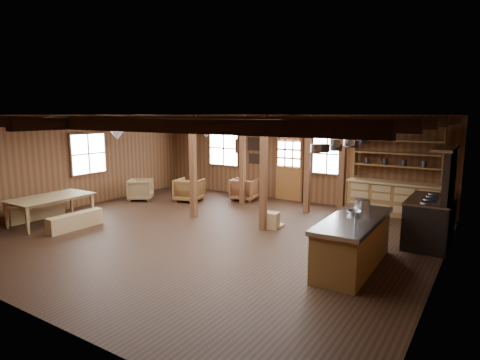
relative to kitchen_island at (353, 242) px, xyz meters
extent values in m
cube|color=black|center=(-3.60, 0.23, -0.49)|extent=(10.00, 9.00, 0.02)
cube|color=black|center=(-3.60, 0.23, 2.33)|extent=(10.00, 9.00, 0.02)
cube|color=#502C17|center=(-8.61, 0.23, 0.92)|extent=(0.02, 9.00, 2.80)
cube|color=#502C17|center=(1.41, 0.23, 0.92)|extent=(0.02, 9.00, 2.80)
cube|color=#502C17|center=(-3.60, 4.74, 0.92)|extent=(10.00, 0.02, 2.80)
cube|color=#502C17|center=(-3.60, -4.28, 0.92)|extent=(10.00, 0.02, 2.80)
cube|color=black|center=(-3.60, -3.27, 2.20)|extent=(9.80, 0.12, 0.18)
cube|color=black|center=(-3.60, -1.77, 2.20)|extent=(9.80, 0.12, 0.18)
cube|color=black|center=(-3.60, -0.27, 2.20)|extent=(9.80, 0.12, 0.18)
cube|color=black|center=(-3.60, 1.23, 2.20)|extent=(9.80, 0.12, 0.18)
cube|color=black|center=(-3.60, 2.73, 2.20)|extent=(9.80, 0.12, 0.18)
cube|color=black|center=(-3.60, 4.03, 2.20)|extent=(9.80, 0.12, 0.18)
cube|color=black|center=(-3.60, 0.23, 2.20)|extent=(0.18, 8.82, 0.18)
cube|color=#402412|center=(-4.80, 1.23, 0.92)|extent=(0.15, 0.15, 2.80)
cube|color=#402412|center=(-4.60, 3.43, 0.92)|extent=(0.15, 0.15, 2.80)
cube|color=#402412|center=(-2.60, 1.23, 0.92)|extent=(0.15, 0.15, 2.80)
cube|color=#402412|center=(-2.40, 3.43, 0.92)|extent=(0.15, 0.15, 2.80)
cube|color=#402412|center=(-1.00, 2.23, 0.92)|extent=(0.15, 0.15, 2.80)
cube|color=brown|center=(-3.60, 4.68, 0.07)|extent=(0.90, 0.06, 1.10)
cube|color=#402412|center=(-4.08, 4.68, 0.57)|extent=(0.06, 0.08, 2.10)
cube|color=#402412|center=(-3.12, 4.68, 0.57)|extent=(0.06, 0.08, 2.10)
cube|color=#402412|center=(-3.60, 4.68, 1.64)|extent=(1.02, 0.08, 0.06)
cube|color=white|center=(-3.60, 4.68, 1.07)|extent=(0.84, 0.02, 0.90)
cube|color=white|center=(-6.20, 4.69, 1.12)|extent=(1.20, 0.02, 1.20)
cube|color=#402412|center=(-6.20, 4.69, 1.12)|extent=(1.32, 0.06, 1.32)
cube|color=white|center=(-2.30, 4.69, 1.12)|extent=(0.90, 0.02, 1.20)
cube|color=#402412|center=(-2.30, 4.69, 1.12)|extent=(1.02, 0.06, 1.32)
cube|color=white|center=(-8.56, 0.73, 1.12)|extent=(0.02, 1.20, 1.20)
cube|color=#402412|center=(-8.56, 0.73, 1.12)|extent=(0.14, 1.24, 1.32)
cube|color=beige|center=(-4.90, 4.69, 1.32)|extent=(0.50, 0.03, 0.40)
cube|color=black|center=(-4.90, 4.68, 1.32)|extent=(0.55, 0.02, 0.45)
cube|color=beige|center=(-5.50, 4.69, 1.22)|extent=(0.35, 0.03, 0.45)
cube|color=black|center=(-5.50, 4.68, 1.22)|extent=(0.40, 0.02, 0.50)
cube|color=beige|center=(-4.90, 4.69, 0.82)|extent=(0.40, 0.03, 0.30)
cube|color=black|center=(-4.90, 4.68, 0.82)|extent=(0.45, 0.02, 0.35)
cube|color=brown|center=(-0.20, 4.43, -0.03)|extent=(2.50, 0.55, 0.90)
cube|color=olive|center=(-0.20, 4.41, 0.45)|extent=(2.55, 0.60, 0.06)
cube|color=brown|center=(-0.20, 4.48, 0.92)|extent=(2.30, 0.35, 0.04)
cube|color=brown|center=(-0.20, 4.48, 1.27)|extent=(2.30, 0.35, 0.04)
cube|color=brown|center=(-0.20, 4.48, 1.62)|extent=(2.30, 0.35, 0.04)
cube|color=brown|center=(-1.35, 4.48, 1.27)|extent=(0.04, 0.35, 1.40)
cube|color=brown|center=(0.95, 4.48, 1.27)|extent=(0.04, 0.35, 1.40)
cylinder|color=#2F2F32|center=(-6.60, 0.23, 2.10)|extent=(0.02, 0.02, 0.45)
cone|color=silver|center=(-6.60, 0.23, 1.77)|extent=(0.36, 0.36, 0.22)
cylinder|color=#2F2F32|center=(-5.10, 2.23, 2.10)|extent=(0.02, 0.02, 0.45)
cone|color=silver|center=(-5.10, 2.23, 1.77)|extent=(0.36, 0.36, 0.22)
cylinder|color=#2F2F32|center=(-0.42, 0.53, 2.07)|extent=(0.04, 3.00, 0.04)
cylinder|color=#2F2F32|center=(-0.46, -0.82, 1.96)|extent=(0.01, 0.01, 0.22)
cylinder|color=#B7BABE|center=(-0.46, -0.82, 1.78)|extent=(0.18, 0.18, 0.14)
cylinder|color=#2F2F32|center=(-0.47, -0.48, 1.95)|extent=(0.01, 0.01, 0.24)
cylinder|color=#2F2F32|center=(-0.47, -0.48, 1.76)|extent=(0.24, 0.24, 0.14)
cylinder|color=#2F2F32|center=(-0.36, -0.14, 1.99)|extent=(0.01, 0.01, 0.17)
cylinder|color=#B7BABE|center=(-0.36, -0.14, 1.83)|extent=(0.20, 0.20, 0.14)
cylinder|color=#2F2F32|center=(-0.46, 0.19, 1.94)|extent=(0.01, 0.01, 0.27)
cylinder|color=#2F2F32|center=(-0.46, 0.19, 1.73)|extent=(0.22, 0.22, 0.14)
cylinder|color=#2F2F32|center=(-0.32, 0.53, 1.98)|extent=(0.01, 0.01, 0.19)
cylinder|color=#B7BABE|center=(-0.32, 0.53, 1.81)|extent=(0.23, 0.23, 0.14)
cylinder|color=#2F2F32|center=(-0.36, 0.87, 1.95)|extent=(0.01, 0.01, 0.24)
cylinder|color=#2F2F32|center=(-0.36, 0.87, 1.76)|extent=(0.27, 0.27, 0.14)
cylinder|color=#2F2F32|center=(-0.46, 1.21, 1.99)|extent=(0.01, 0.01, 0.16)
cylinder|color=#B7BABE|center=(-0.46, 1.21, 1.85)|extent=(0.22, 0.22, 0.14)
cylinder|color=#2F2F32|center=(-0.32, 1.54, 1.96)|extent=(0.01, 0.01, 0.21)
cylinder|color=#2F2F32|center=(-0.32, 1.54, 1.79)|extent=(0.21, 0.21, 0.14)
cylinder|color=#2F2F32|center=(-0.36, 1.88, 1.99)|extent=(0.01, 0.01, 0.17)
cylinder|color=#B7BABE|center=(-0.36, 1.88, 1.84)|extent=(0.26, 0.26, 0.14)
cube|color=brown|center=(0.00, 0.00, -0.05)|extent=(0.84, 2.41, 0.86)
cube|color=#B7BABE|center=(0.00, 0.00, 0.42)|extent=(0.93, 2.52, 0.08)
cylinder|color=#2F2F32|center=(0.00, -0.60, 0.42)|extent=(0.44, 0.44, 0.06)
cylinder|color=#B7BABE|center=(0.20, -0.60, 0.57)|extent=(0.03, 0.03, 0.30)
cube|color=olive|center=(-2.51, 1.43, -0.27)|extent=(0.50, 0.38, 0.41)
cube|color=#2F2F32|center=(1.00, 2.23, 0.01)|extent=(0.87, 1.63, 0.98)
cube|color=#B7BABE|center=(1.00, 2.23, 0.52)|extent=(0.89, 1.65, 0.04)
cube|color=#2F2F32|center=(1.32, 2.23, 1.10)|extent=(0.12, 1.63, 1.09)
cube|color=#B7BABE|center=(1.20, 2.23, 1.64)|extent=(0.40, 1.74, 0.05)
imported|color=olive|center=(-7.50, -1.25, -0.12)|extent=(1.13, 2.02, 0.71)
cube|color=olive|center=(-8.25, -1.25, -0.27)|extent=(0.29, 1.53, 0.42)
cube|color=olive|center=(-6.55, -1.25, -0.28)|extent=(0.27, 1.44, 0.40)
imported|color=brown|center=(-6.23, 2.76, -0.10)|extent=(0.96, 0.98, 0.75)
imported|color=brown|center=(-4.79, 3.86, -0.11)|extent=(0.90, 0.92, 0.73)
imported|color=brown|center=(-7.69, 2.02, -0.13)|extent=(1.07, 1.07, 0.71)
cylinder|color=#B7BABE|center=(-0.10, 0.83, 0.55)|extent=(0.31, 0.31, 0.19)
imported|color=silver|center=(-0.09, 0.31, 0.50)|extent=(0.32, 0.32, 0.07)
camera|label=1|loc=(2.10, -7.14, 2.36)|focal=30.00mm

